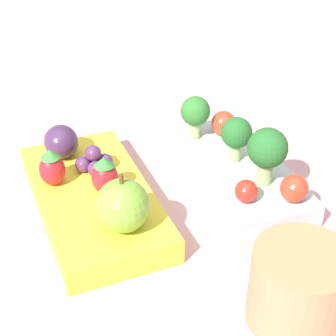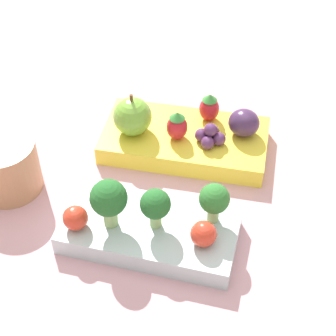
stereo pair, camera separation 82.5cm
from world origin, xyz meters
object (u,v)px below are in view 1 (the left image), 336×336
Objects in this scene: cherry_tomato_2 at (223,123)px; apple at (123,206)px; bento_box_savoury at (237,173)px; broccoli_floret_2 at (267,150)px; cherry_tomato_0 at (294,188)px; broccoli_floret_0 at (195,112)px; plum at (61,142)px; strawberry_1 at (105,176)px; broccoli_floret_1 at (236,134)px; grape_cluster at (94,161)px; cherry_tomato_1 at (246,191)px; drinking_cup at (299,288)px; strawberry_0 at (52,168)px; bento_box_fruit at (94,201)px.

cherry_tomato_2 is 0.49× the size of apple.
broccoli_floret_2 reaches higher than bento_box_savoury.
cherry_tomato_0 is 0.48× the size of apple.
broccoli_floret_0 is 0.17m from apple.
plum reaches higher than bento_box_savoury.
broccoli_floret_0 is 0.15m from cherry_tomato_0.
strawberry_1 reaches higher than plum.
broccoli_floret_0 reaches higher than cherry_tomato_0.
broccoli_floret_2 is 0.10m from cherry_tomato_2.
broccoli_floret_1 is 1.27× the size of grape_cluster.
apple is at bearing -38.10° from broccoli_floret_0.
cherry_tomato_0 is 0.14m from cherry_tomato_2.
cherry_tomato_1 is 0.20m from plum.
bento_box_savoury is 3.95× the size of broccoli_floret_0.
strawberry_0 is at bearing -139.09° from drinking_cup.
broccoli_floret_1 reaches higher than strawberry_1.
cherry_tomato_2 is (-0.05, 0.01, -0.02)m from broccoli_floret_1.
broccoli_floret_0 is at bearing 107.97° from strawberry_0.
strawberry_0 is at bearing -110.65° from cherry_tomato_0.
grape_cluster is at bearing 108.54° from strawberry_0.
grape_cluster is at bearing 169.82° from bento_box_fruit.
cherry_tomato_2 is 0.17m from strawberry_1.
plum reaches higher than bento_box_fruit.
strawberry_0 is (-0.02, -0.04, 0.03)m from bento_box_fruit.
bento_box_fruit is 0.05m from strawberry_0.
broccoli_floret_0 reaches higher than plum.
broccoli_floret_1 is at bearing -173.89° from bento_box_savoury.
bento_box_fruit is 0.22m from drinking_cup.
strawberry_1 is at bearing -107.92° from cherry_tomato_0.
strawberry_0 is (-0.07, -0.17, 0.01)m from cherry_tomato_1.
broccoli_floret_2 is at bearing 22.34° from broccoli_floret_0.
cherry_tomato_1 is (0.07, -0.01, -0.02)m from broccoli_floret_1.
drinking_cup is at bearing -5.53° from cherry_tomato_2.
drinking_cup is at bearing 2.12° from broccoli_floret_0.
plum is at bearing -88.64° from broccoli_floret_0.
cherry_tomato_2 is at bearing 174.47° from drinking_cup.
broccoli_floret_0 is 0.14m from strawberry_1.
broccoli_floret_2 is (0.03, 0.17, 0.05)m from bento_box_fruit.
broccoli_floret_2 is 1.06× the size of apple.
bento_box_savoury is at bearing 118.51° from apple.
broccoli_floret_1 is 2.23× the size of cherry_tomato_1.
bento_box_savoury is 0.19m from plum.
plum is 0.29m from drinking_cup.
grape_cluster is at bearing -72.23° from broccoli_floret_0.
broccoli_floret_0 reaches higher than bento_box_fruit.
cherry_tomato_2 reaches higher than bento_box_fruit.
cherry_tomato_2 is at bearing 170.92° from cherry_tomato_1.
bento_box_savoury is at bearing 86.94° from strawberry_0.
broccoli_floret_0 is 0.13m from grape_cluster.
bento_box_fruit is 4.39× the size of broccoli_floret_0.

